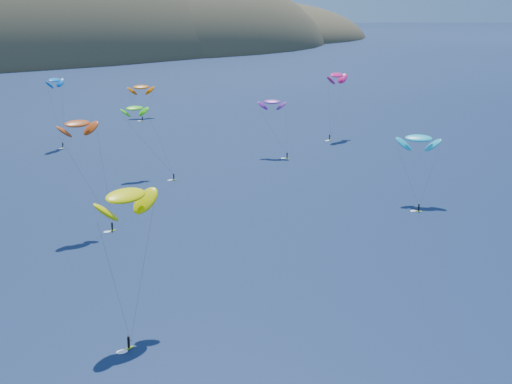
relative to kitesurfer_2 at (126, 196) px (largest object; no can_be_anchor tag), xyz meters
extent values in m
ellipsoid|color=#3D3526|center=(206.04, 490.45, -31.47)|extent=(320.00, 220.00, 156.00)
ellipsoid|color=#3D3526|center=(326.04, 530.45, -27.15)|extent=(240.00, 180.00, 84.00)
cube|color=#95C616|center=(-3.37, -7.53, -22.06)|extent=(1.72, 1.02, 0.09)
cylinder|color=black|center=(-3.37, -7.53, -21.03)|extent=(0.39, 0.39, 1.77)
sphere|color=#8C6047|center=(-3.37, -7.53, -20.00)|extent=(0.30, 0.30, 0.30)
ellipsoid|color=#E8E900|center=(0.01, 0.01, 0.03)|extent=(12.62, 9.00, 6.41)
cube|color=#95C616|center=(41.64, 79.41, -22.07)|extent=(1.48, 0.48, 0.08)
cylinder|color=black|center=(41.64, 79.41, -21.15)|extent=(0.34, 0.34, 1.56)
sphere|color=#8C6047|center=(41.64, 79.41, -20.24)|extent=(0.26, 0.26, 0.26)
ellipsoid|color=#3ADC12|center=(34.65, 89.81, -2.44)|extent=(7.91, 3.94, 4.34)
cube|color=#95C616|center=(24.94, 135.56, -22.07)|extent=(1.41, 1.27, 0.08)
cylinder|color=black|center=(24.94, 135.56, -21.14)|extent=(0.35, 0.35, 1.58)
sphere|color=#8C6047|center=(24.94, 135.56, -20.22)|extent=(0.27, 0.27, 0.27)
ellipsoid|color=blue|center=(25.31, 140.93, 0.37)|extent=(9.19, 8.59, 4.81)
cube|color=#95C616|center=(82.34, 22.48, -22.07)|extent=(1.47, 1.39, 0.09)
cylinder|color=black|center=(82.34, 22.48, -21.08)|extent=(0.37, 0.37, 1.68)
sphere|color=#8C6047|center=(82.34, 22.48, -20.11)|extent=(0.28, 0.28, 0.28)
ellipsoid|color=#11B4D3|center=(87.96, 30.22, -5.76)|extent=(11.10, 10.66, 5.87)
cube|color=#95C616|center=(83.36, 85.10, -22.07)|extent=(1.52, 1.28, 0.09)
cylinder|color=black|center=(83.36, 85.10, -21.09)|extent=(0.36, 0.36, 1.66)
sphere|color=#8C6047|center=(83.36, 85.10, -20.13)|extent=(0.28, 0.28, 0.28)
ellipsoid|color=#792399|center=(82.19, 92.73, -4.78)|extent=(9.34, 8.34, 4.82)
cube|color=#95C616|center=(111.31, 101.11, -22.06)|extent=(1.72, 1.01, 0.09)
cylinder|color=black|center=(111.31, 101.11, -21.03)|extent=(0.39, 0.39, 1.77)
sphere|color=#8C6047|center=(111.31, 101.11, -20.00)|extent=(0.30, 0.30, 0.30)
ellipsoid|color=#E1136F|center=(116.62, 105.15, 0.30)|extent=(11.49, 8.09, 5.84)
cube|color=#95C616|center=(12.12, 46.06, -22.07)|extent=(1.66, 0.71, 0.09)
cylinder|color=black|center=(12.12, 46.06, -21.06)|extent=(0.38, 0.38, 1.71)
sphere|color=#8C6047|center=(12.12, 46.06, -20.07)|extent=(0.29, 0.29, 0.29)
ellipsoid|color=#B54110|center=(7.07, 50.45, 2.32)|extent=(9.69, 5.63, 5.10)
cube|color=#95C616|center=(66.44, 169.10, -22.07)|extent=(1.57, 0.79, 0.08)
cylinder|color=black|center=(66.44, 169.10, -21.12)|extent=(0.35, 0.35, 1.61)
sphere|color=#8C6047|center=(66.44, 169.10, -20.18)|extent=(0.27, 0.27, 0.27)
ellipsoid|color=#C65600|center=(69.80, 177.92, -9.62)|extent=(11.31, 7.22, 5.83)
camera|label=1|loc=(-35.00, -102.62, 32.00)|focal=50.00mm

